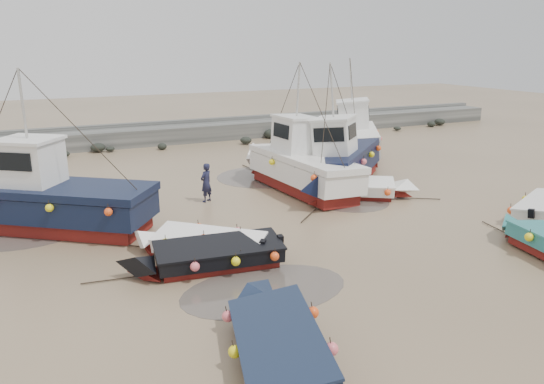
{
  "coord_description": "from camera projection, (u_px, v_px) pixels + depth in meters",
  "views": [
    {
      "loc": [
        -9.31,
        -16.32,
        7.14
      ],
      "look_at": [
        -0.71,
        2.08,
        1.4
      ],
      "focal_mm": 35.0,
      "sensor_mm": 36.0,
      "label": 1
    }
  ],
  "objects": [
    {
      "name": "dinghy_1",
      "position": [
        280.0,
        336.0,
        12.38
      ],
      "size": [
        3.13,
        6.45,
        1.43
      ],
      "rotation": [
        0.0,
        0.0,
        -0.26
      ],
      "color": "maroon",
      "rests_on": "ground"
    },
    {
      "name": "puddle_b",
      "position": [
        352.0,
        202.0,
        24.64
      ],
      "size": [
        3.4,
        3.4,
        0.01
      ],
      "primitive_type": "cylinder",
      "color": "#524942",
      "rests_on": "ground"
    },
    {
      "name": "cabin_boat_2",
      "position": [
        341.0,
        162.0,
        26.65
      ],
      "size": [
        8.35,
        7.88,
        6.22
      ],
      "rotation": [
        0.0,
        0.0,
        2.32
      ],
      "color": "maroon",
      "rests_on": "ground"
    },
    {
      "name": "dinghy_0",
      "position": [
        200.0,
        241.0,
        18.27
      ],
      "size": [
        4.96,
        4.62,
        1.43
      ],
      "rotation": [
        0.0,
        0.0,
        0.83
      ],
      "color": "maroon",
      "rests_on": "ground"
    },
    {
      "name": "cabin_boat_1",
      "position": [
        296.0,
        163.0,
        26.42
      ],
      "size": [
        3.1,
        10.27,
        6.22
      ],
      "rotation": [
        0.0,
        0.0,
        0.08
      ],
      "color": "maroon",
      "rests_on": "ground"
    },
    {
      "name": "dinghy_4",
      "position": [
        208.0,
        253.0,
        17.22
      ],
      "size": [
        6.5,
        2.49,
        1.43
      ],
      "rotation": [
        0.0,
        0.0,
        1.46
      ],
      "color": "maroon",
      "rests_on": "ground"
    },
    {
      "name": "seawall",
      "position": [
        167.0,
        134.0,
        38.99
      ],
      "size": [
        60.0,
        4.92,
        1.5
      ],
      "color": "slate",
      "rests_on": "ground"
    },
    {
      "name": "puddle_d",
      "position": [
        266.0,
        176.0,
        29.34
      ],
      "size": [
        5.55,
        5.55,
        0.01
      ],
      "primitive_type": "cylinder",
      "color": "#524942",
      "rests_on": "ground"
    },
    {
      "name": "ground",
      "position": [
        312.0,
        239.0,
        19.96
      ],
      "size": [
        120.0,
        120.0,
        0.0
      ],
      "primitive_type": "plane",
      "color": "#947B5D",
      "rests_on": "ground"
    },
    {
      "name": "dinghy_5",
      "position": [
        366.0,
        186.0,
        25.18
      ],
      "size": [
        5.07,
        3.65,
        1.43
      ],
      "rotation": [
        0.0,
        0.0,
        -2.14
      ],
      "color": "maroon",
      "rests_on": "ground"
    },
    {
      "name": "cabin_boat_0",
      "position": [
        43.0,
        197.0,
        20.66
      ],
      "size": [
        9.27,
        7.34,
        6.22
      ],
      "rotation": [
        0.0,
        0.0,
        0.93
      ],
      "color": "maroon",
      "rests_on": "ground"
    },
    {
      "name": "person",
      "position": [
        207.0,
        201.0,
        24.7
      ],
      "size": [
        0.79,
        0.72,
        1.82
      ],
      "primitive_type": "imported",
      "rotation": [
        0.0,
        0.0,
        3.7
      ],
      "color": "#1A1C34",
      "rests_on": "ground"
    },
    {
      "name": "puddle_a",
      "position": [
        265.0,
        290.0,
        15.87
      ],
      "size": [
        5.2,
        5.2,
        0.01
      ],
      "primitive_type": "cylinder",
      "color": "#524942",
      "rests_on": "ground"
    },
    {
      "name": "cabin_boat_3",
      "position": [
        356.0,
        136.0,
        34.0
      ],
      "size": [
        6.26,
        8.88,
        6.22
      ],
      "rotation": [
        0.0,
        0.0,
        -0.54
      ],
      "color": "maroon",
      "rests_on": "ground"
    },
    {
      "name": "puddle_c",
      "position": [
        23.0,
        236.0,
        20.28
      ],
      "size": [
        4.06,
        4.06,
        0.01
      ],
      "primitive_type": "cylinder",
      "color": "#524942",
      "rests_on": "ground"
    }
  ]
}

